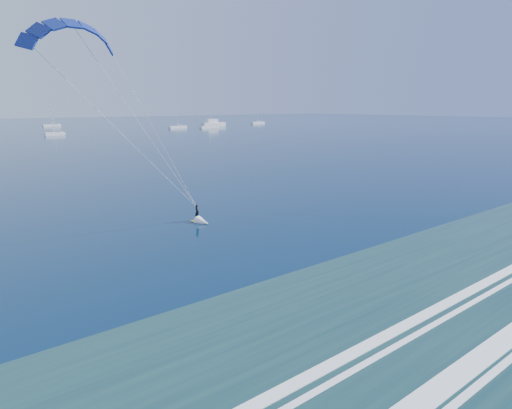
{
  "coord_description": "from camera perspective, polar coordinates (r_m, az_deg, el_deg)",
  "views": [
    {
      "loc": [
        -24.29,
        -2.53,
        11.4
      ],
      "look_at": [
        0.77,
        27.82,
        2.81
      ],
      "focal_mm": 32.0,
      "sensor_mm": 36.0,
      "label": 1
    }
  ],
  "objects": [
    {
      "name": "kitesurfer_rig",
      "position": [
        40.47,
        -14.05,
        9.32
      ],
      "size": [
        17.6,
        5.27,
        18.58
      ],
      "color": "gold",
      "rests_on": "ground"
    },
    {
      "name": "motor_yacht",
      "position": [
        256.43,
        -5.39,
        10.06
      ],
      "size": [
        14.08,
        3.75,
        5.94
      ],
      "color": "white",
      "rests_on": "ground"
    },
    {
      "name": "sailboat_3",
      "position": [
        192.76,
        -23.9,
        8.08
      ],
      "size": [
        6.92,
        2.4,
        9.85
      ],
      "color": "white",
      "rests_on": "ground"
    },
    {
      "name": "sailboat_4",
      "position": [
        274.51,
        -24.2,
        9.01
      ],
      "size": [
        8.83,
        2.4,
        11.99
      ],
      "color": "white",
      "rests_on": "ground"
    },
    {
      "name": "sailboat_5",
      "position": [
        235.88,
        -9.76,
        9.54
      ],
      "size": [
        9.45,
        2.4,
        12.8
      ],
      "color": "white",
      "rests_on": "ground"
    },
    {
      "name": "sailboat_6",
      "position": [
        233.57,
        -5.84,
        9.62
      ],
      "size": [
        10.42,
        2.4,
        13.88
      ],
      "color": "white",
      "rests_on": "ground"
    },
    {
      "name": "sailboat_8",
      "position": [
        290.08,
        0.22,
        10.2
      ],
      "size": [
        9.69,
        2.4,
        14.03
      ],
      "color": "white",
      "rests_on": "ground"
    }
  ]
}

